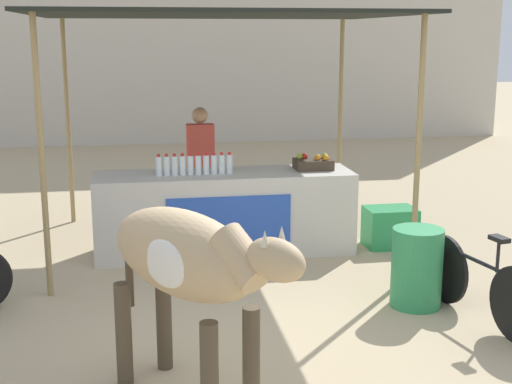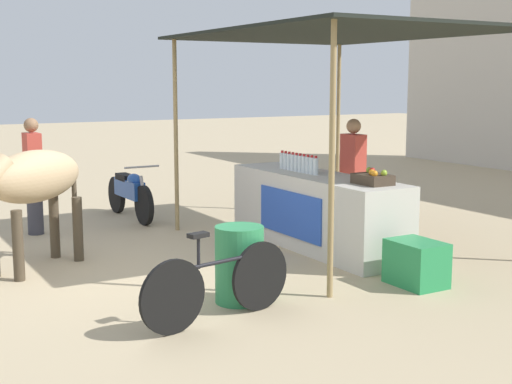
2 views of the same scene
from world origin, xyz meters
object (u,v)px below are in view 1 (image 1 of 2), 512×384
Objects in this scene: fruit_crate at (313,163)px; water_barrel at (417,268)px; cooler_box at (390,227)px; cow at (188,262)px; vendor_behind_counter at (201,171)px; bicycle_leaning at (479,284)px; stall_counter at (225,213)px.

water_barrel is (0.50, -2.06, -0.65)m from fruit_crate.
cow is (-2.69, -3.37, 0.79)m from cooler_box.
cow is (-0.48, -4.22, 0.18)m from vendor_behind_counter.
fruit_crate is at bearing 110.03° from bicycle_leaning.
water_barrel is (1.57, -2.00, -0.10)m from stall_counter.
stall_counter is 1.83× the size of bicycle_leaning.
vendor_behind_counter is 3.31m from water_barrel.
fruit_crate is 0.27× the size of bicycle_leaning.
cow is at bearing -116.52° from fruit_crate.
vendor_behind_counter is 2.75× the size of cooler_box.
fruit_crate is (1.08, 0.05, 0.55)m from stall_counter.
water_barrel is 2.77m from cow.
bicycle_leaning reaches higher than cooler_box.
fruit_crate reaches higher than bicycle_leaning.
vendor_behind_counter reaches higher than fruit_crate.
bicycle_leaning is (-0.02, -2.35, 0.11)m from cooler_box.
vendor_behind_counter is (-0.21, 0.75, 0.37)m from stall_counter.
stall_counter is at bearing 129.08° from bicycle_leaning.
cooler_box is 0.37× the size of bicycle_leaning.
cooler_box is at bearing -20.98° from vendor_behind_counter.
bicycle_leaning is at bearing -50.92° from stall_counter.
fruit_crate reaches higher than stall_counter.
cow reaches higher than fruit_crate.
fruit_crate is 1.47m from vendor_behind_counter.
cooler_box is at bearing 77.10° from water_barrel.
stall_counter is 0.86m from vendor_behind_counter.
water_barrel is at bearing -57.12° from vendor_behind_counter.
cooler_box is 0.79× the size of water_barrel.
vendor_behind_counter is 1.01× the size of bicycle_leaning.
cooler_box is (2.01, -0.10, -0.24)m from stall_counter.
bicycle_leaning is at bearing -47.21° from water_barrel.
cooler_box is (2.22, -0.85, -0.61)m from vendor_behind_counter.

